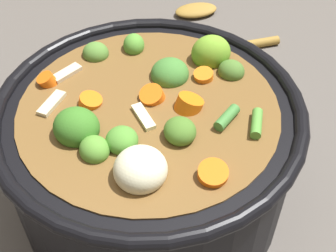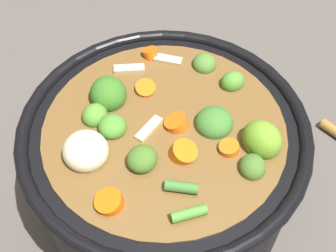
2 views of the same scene
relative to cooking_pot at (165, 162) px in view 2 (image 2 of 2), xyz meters
The scene contains 2 objects.
ground_plane 0.08m from the cooking_pot, 150.52° to the left, with size 1.10×1.10×0.00m, color #514C47.
cooking_pot is the anchor object (origin of this frame).
Camera 2 is at (0.29, -0.06, 0.52)m, focal length 47.77 mm.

